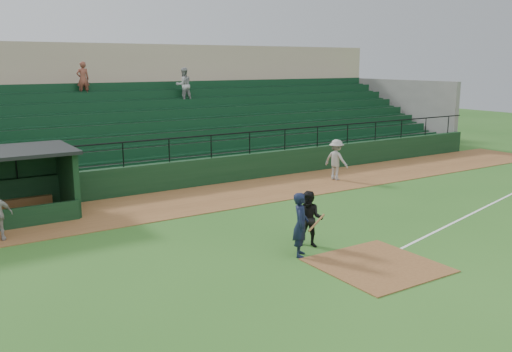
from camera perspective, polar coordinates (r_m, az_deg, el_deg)
ground at (r=15.78m, az=9.98°, el=-8.12°), size 90.00×90.00×0.00m
warning_track at (r=22.04m, az=-4.23°, el=-2.18°), size 40.00×4.00×0.03m
home_plate_dirt at (r=15.11m, az=12.58°, el=-9.09°), size 3.00×3.00×0.03m
foul_line at (r=22.43m, az=23.08°, el=-2.89°), size 17.49×4.44×0.01m
stadium_structure at (r=29.26m, az=-12.31°, el=5.60°), size 38.00×13.08×6.40m
batter_at_plate at (r=15.24m, az=4.71°, el=-5.09°), size 1.17×0.79×1.82m
umpire at (r=16.03m, az=5.64°, el=-4.52°), size 1.02×1.03×1.68m
runner at (r=25.23m, az=8.40°, el=1.70°), size 0.98×1.34×1.86m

